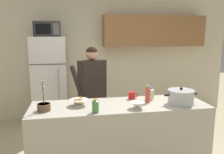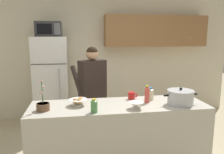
{
  "view_description": "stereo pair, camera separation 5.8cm",
  "coord_description": "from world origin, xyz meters",
  "px_view_note": "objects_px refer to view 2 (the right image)",
  "views": [
    {
      "loc": [
        -0.58,
        -2.66,
        1.77
      ],
      "look_at": [
        0.0,
        0.55,
        1.17
      ],
      "focal_mm": 36.28,
      "sensor_mm": 36.0,
      "label": 1
    },
    {
      "loc": [
        -0.53,
        -2.67,
        1.77
      ],
      "look_at": [
        0.0,
        0.55,
        1.17
      ],
      "focal_mm": 36.28,
      "sensor_mm": 36.0,
      "label": 2
    }
  ],
  "objects_px": {
    "microwave": "(49,29)",
    "cooking_pot": "(180,97)",
    "coffee_mug": "(132,96)",
    "bread_bowl": "(78,102)",
    "bottle_far_corner": "(150,94)",
    "empty_bowl": "(136,105)",
    "refrigerator": "(52,81)",
    "bottle_mid_counter": "(147,94)",
    "bottle_near_edge": "(94,106)",
    "person_near_pot": "(92,86)",
    "potted_orchid": "(43,106)"
  },
  "relations": [
    {
      "from": "coffee_mug",
      "to": "empty_bowl",
      "type": "height_order",
      "value": "coffee_mug"
    },
    {
      "from": "coffee_mug",
      "to": "bread_bowl",
      "type": "xyz_separation_m",
      "value": [
        -0.72,
        -0.18,
        0.0
      ]
    },
    {
      "from": "bottle_far_corner",
      "to": "potted_orchid",
      "type": "xyz_separation_m",
      "value": [
        -1.36,
        -0.24,
        -0.03
      ]
    },
    {
      "from": "refrigerator",
      "to": "person_near_pot",
      "type": "height_order",
      "value": "refrigerator"
    },
    {
      "from": "refrigerator",
      "to": "potted_orchid",
      "type": "height_order",
      "value": "refrigerator"
    },
    {
      "from": "microwave",
      "to": "bottle_near_edge",
      "type": "relative_size",
      "value": 3.0
    },
    {
      "from": "bottle_mid_counter",
      "to": "bottle_far_corner",
      "type": "relative_size",
      "value": 1.35
    },
    {
      "from": "refrigerator",
      "to": "cooking_pot",
      "type": "relative_size",
      "value": 4.0
    },
    {
      "from": "refrigerator",
      "to": "potted_orchid",
      "type": "distance_m",
      "value": 1.94
    },
    {
      "from": "refrigerator",
      "to": "microwave",
      "type": "height_order",
      "value": "microwave"
    },
    {
      "from": "person_near_pot",
      "to": "cooking_pot",
      "type": "relative_size",
      "value": 3.67
    },
    {
      "from": "microwave",
      "to": "cooking_pot",
      "type": "height_order",
      "value": "microwave"
    },
    {
      "from": "cooking_pot",
      "to": "bottle_mid_counter",
      "type": "xyz_separation_m",
      "value": [
        -0.39,
        0.14,
        0.02
      ]
    },
    {
      "from": "person_near_pot",
      "to": "bottle_far_corner",
      "type": "height_order",
      "value": "person_near_pot"
    },
    {
      "from": "microwave",
      "to": "cooking_pot",
      "type": "relative_size",
      "value": 1.1
    },
    {
      "from": "coffee_mug",
      "to": "bottle_far_corner",
      "type": "xyz_separation_m",
      "value": [
        0.24,
        -0.06,
        0.04
      ]
    },
    {
      "from": "coffee_mug",
      "to": "bottle_far_corner",
      "type": "height_order",
      "value": "bottle_far_corner"
    },
    {
      "from": "microwave",
      "to": "bread_bowl",
      "type": "distance_m",
      "value": 2.07
    },
    {
      "from": "person_near_pot",
      "to": "potted_orchid",
      "type": "bearing_deg",
      "value": -125.76
    },
    {
      "from": "microwave",
      "to": "person_near_pot",
      "type": "relative_size",
      "value": 0.3
    },
    {
      "from": "microwave",
      "to": "empty_bowl",
      "type": "distance_m",
      "value": 2.51
    },
    {
      "from": "refrigerator",
      "to": "bread_bowl",
      "type": "xyz_separation_m",
      "value": [
        0.5,
        -1.81,
        0.1
      ]
    },
    {
      "from": "bottle_near_edge",
      "to": "potted_orchid",
      "type": "relative_size",
      "value": 0.44
    },
    {
      "from": "coffee_mug",
      "to": "bottle_mid_counter",
      "type": "relative_size",
      "value": 0.58
    },
    {
      "from": "coffee_mug",
      "to": "bread_bowl",
      "type": "distance_m",
      "value": 0.74
    },
    {
      "from": "coffee_mug",
      "to": "person_near_pot",
      "type": "bearing_deg",
      "value": 130.17
    },
    {
      "from": "refrigerator",
      "to": "bottle_mid_counter",
      "type": "relative_size",
      "value": 7.68
    },
    {
      "from": "bottle_near_edge",
      "to": "refrigerator",
      "type": "bearing_deg",
      "value": 107.67
    },
    {
      "from": "empty_bowl",
      "to": "bottle_near_edge",
      "type": "height_order",
      "value": "bottle_near_edge"
    },
    {
      "from": "person_near_pot",
      "to": "bottle_far_corner",
      "type": "xyz_separation_m",
      "value": [
        0.73,
        -0.64,
        0.01
      ]
    },
    {
      "from": "bread_bowl",
      "to": "bottle_far_corner",
      "type": "relative_size",
      "value": 1.35
    },
    {
      "from": "microwave",
      "to": "bottle_far_corner",
      "type": "relative_size",
      "value": 2.84
    },
    {
      "from": "cooking_pot",
      "to": "bottle_near_edge",
      "type": "bearing_deg",
      "value": -173.29
    },
    {
      "from": "refrigerator",
      "to": "microwave",
      "type": "distance_m",
      "value": 1.01
    },
    {
      "from": "refrigerator",
      "to": "empty_bowl",
      "type": "height_order",
      "value": "refrigerator"
    },
    {
      "from": "cooking_pot",
      "to": "empty_bowl",
      "type": "xyz_separation_m",
      "value": [
        -0.59,
        -0.08,
        -0.05
      ]
    },
    {
      "from": "bottle_far_corner",
      "to": "bottle_mid_counter",
      "type": "bearing_deg",
      "value": -124.41
    },
    {
      "from": "person_near_pot",
      "to": "refrigerator",
      "type": "bearing_deg",
      "value": 124.62
    },
    {
      "from": "refrigerator",
      "to": "bottle_mid_counter",
      "type": "height_order",
      "value": "refrigerator"
    },
    {
      "from": "bottle_mid_counter",
      "to": "bottle_near_edge",
      "type": "bearing_deg",
      "value": -159.04
    },
    {
      "from": "refrigerator",
      "to": "person_near_pot",
      "type": "relative_size",
      "value": 1.09
    },
    {
      "from": "microwave",
      "to": "coffee_mug",
      "type": "xyz_separation_m",
      "value": [
        1.22,
        -1.61,
        -0.92
      ]
    },
    {
      "from": "coffee_mug",
      "to": "bread_bowl",
      "type": "height_order",
      "value": "bread_bowl"
    },
    {
      "from": "person_near_pot",
      "to": "coffee_mug",
      "type": "relative_size",
      "value": 12.25
    },
    {
      "from": "microwave",
      "to": "coffee_mug",
      "type": "relative_size",
      "value": 3.66
    },
    {
      "from": "microwave",
      "to": "bottle_far_corner",
      "type": "distance_m",
      "value": 2.39
    },
    {
      "from": "bottle_mid_counter",
      "to": "empty_bowl",
      "type": "bearing_deg",
      "value": -132.81
    },
    {
      "from": "microwave",
      "to": "bread_bowl",
      "type": "relative_size",
      "value": 2.1
    },
    {
      "from": "cooking_pot",
      "to": "coffee_mug",
      "type": "distance_m",
      "value": 0.64
    },
    {
      "from": "coffee_mug",
      "to": "bottle_far_corner",
      "type": "bearing_deg",
      "value": -15.02
    }
  ]
}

